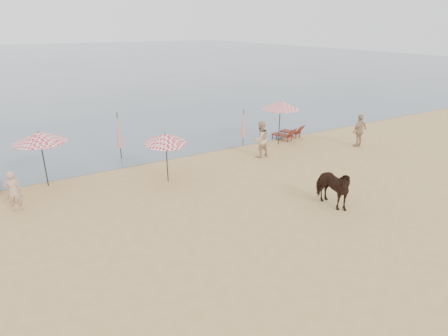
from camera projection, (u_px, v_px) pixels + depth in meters
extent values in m
plane|color=tan|center=(303.00, 248.00, 12.06)|extent=(120.00, 120.00, 0.00)
cube|color=#51606B|center=(37.00, 59.00, 76.28)|extent=(160.00, 140.00, 0.06)
cube|color=maroon|center=(282.00, 135.00, 23.19)|extent=(0.95, 1.36, 0.07)
cube|color=maroon|center=(292.00, 133.00, 22.70)|extent=(0.68, 0.57, 0.54)
cube|color=maroon|center=(290.00, 132.00, 23.89)|extent=(0.95, 1.36, 0.07)
cube|color=maroon|center=(300.00, 130.00, 23.40)|extent=(0.68, 0.57, 0.54)
cylinder|color=black|center=(44.00, 161.00, 16.30)|extent=(0.05, 0.05, 2.31)
cone|color=red|center=(39.00, 137.00, 15.90)|extent=(2.20, 2.20, 0.47)
sphere|color=black|center=(39.00, 132.00, 15.83)|extent=(0.08, 0.08, 0.08)
cylinder|color=black|center=(167.00, 160.00, 16.82)|extent=(0.05, 0.05, 2.09)
cone|color=red|center=(166.00, 138.00, 16.46)|extent=(1.85, 1.88, 0.63)
sphere|color=black|center=(165.00, 134.00, 16.39)|extent=(0.08, 0.08, 0.08)
cylinder|color=black|center=(279.00, 125.00, 22.00)|extent=(0.05, 0.05, 2.43)
cone|color=red|center=(280.00, 105.00, 21.58)|extent=(2.16, 2.16, 0.49)
sphere|color=black|center=(281.00, 101.00, 21.50)|extent=(0.09, 0.09, 0.09)
cylinder|color=black|center=(119.00, 136.00, 19.64)|extent=(0.05, 0.05, 2.51)
cone|color=#B82231|center=(119.00, 130.00, 19.53)|extent=(0.31, 0.31, 1.88)
cylinder|color=black|center=(243.00, 128.00, 21.86)|extent=(0.05, 0.05, 2.16)
cone|color=#B82231|center=(243.00, 123.00, 21.76)|extent=(0.26, 0.26, 1.62)
imported|color=black|center=(331.00, 187.00, 14.54)|extent=(0.91, 1.95, 1.63)
imported|color=tan|center=(13.00, 191.00, 14.21)|extent=(0.65, 0.48, 1.63)
imported|color=tan|center=(260.00, 139.00, 19.99)|extent=(1.01, 0.81, 1.98)
imported|color=tan|center=(360.00, 131.00, 21.70)|extent=(1.16, 0.56, 1.92)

